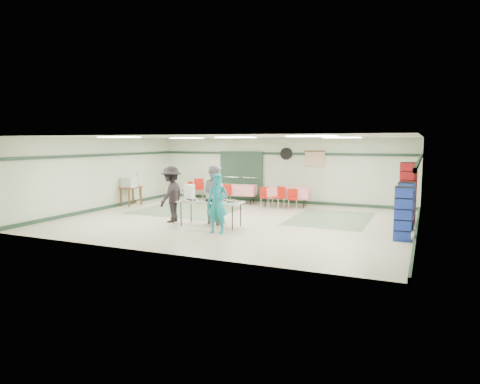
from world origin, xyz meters
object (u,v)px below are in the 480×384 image
at_px(chair_loose_b, 189,189).
at_px(chair_a, 280,195).
at_px(office_printer, 129,182).
at_px(broom, 139,187).
at_px(chair_d, 226,192).
at_px(crate_stack_red, 408,193).
at_px(volunteer_dark, 171,194).
at_px(dining_table_a, 286,192).
at_px(volunteer_grey, 214,194).
at_px(serving_table, 211,203).
at_px(chair_c, 293,197).
at_px(volunteer_teal, 217,204).
at_px(dining_table_b, 235,190).
at_px(chair_loose_a, 199,187).
at_px(crate_stack_blue_b, 403,214).
at_px(printer_table, 131,190).
at_px(chair_b, 265,195).
at_px(crate_stack_blue_a, 406,206).

bearing_deg(chair_loose_b, chair_a, 17.99).
relative_size(office_printer, broom, 0.40).
relative_size(chair_d, crate_stack_red, 0.43).
relative_size(volunteer_dark, dining_table_a, 0.93).
height_order(volunteer_grey, broom, volunteer_grey).
distance_m(serving_table, chair_c, 4.34).
bearing_deg(serving_table, chair_d, 107.88).
height_order(volunteer_teal, chair_a, volunteer_teal).
distance_m(dining_table_b, chair_a, 2.21).
relative_size(serving_table, dining_table_b, 1.08).
height_order(serving_table, volunteer_grey, volunteer_grey).
height_order(volunteer_grey, crate_stack_red, crate_stack_red).
bearing_deg(chair_loose_a, dining_table_b, -42.15).
bearing_deg(serving_table, broom, 146.37).
xyz_separation_m(chair_loose_a, crate_stack_red, (8.71, -2.32, 0.40)).
bearing_deg(chair_c, crate_stack_blue_b, -60.88).
bearing_deg(serving_table, printer_table, 151.50).
bearing_deg(chair_loose_a, printer_table, -148.83).
height_order(volunteer_dark, office_printer, volunteer_dark).
bearing_deg(chair_d, chair_loose_a, 149.28).
xyz_separation_m(chair_b, chair_loose_b, (-3.90, 0.85, 0.00)).
height_order(chair_c, broom, broom).
bearing_deg(dining_table_b, broom, -165.96).
relative_size(volunteer_dark, crate_stack_blue_b, 1.27).
distance_m(dining_table_b, broom, 3.98).
bearing_deg(printer_table, chair_loose_b, 69.69).
height_order(serving_table, crate_stack_blue_b, crate_stack_blue_b).
bearing_deg(chair_loose_b, crate_stack_red, 15.56).
relative_size(dining_table_a, chair_c, 2.45).
bearing_deg(volunteer_grey, chair_d, -52.79).
relative_size(chair_d, office_printer, 1.62).
height_order(dining_table_a, chair_loose_a, chair_loose_a).
bearing_deg(volunteer_teal, crate_stack_blue_b, 9.32).
relative_size(serving_table, chair_loose_a, 2.15).
relative_size(crate_stack_blue_a, crate_stack_blue_b, 0.99).
height_order(chair_c, chair_loose_b, chair_loose_b).
bearing_deg(volunteer_teal, chair_loose_b, 122.93).
bearing_deg(chair_b, broom, 168.94).
bearing_deg(dining_table_b, serving_table, -84.00).
xyz_separation_m(volunteer_dark, crate_stack_blue_b, (6.88, 0.23, -0.19)).
xyz_separation_m(chair_d, office_printer, (-3.42, -1.74, 0.44)).
bearing_deg(chair_loose_b, volunteer_teal, -24.51).
height_order(volunteer_grey, printer_table, volunteer_grey).
relative_size(volunteer_grey, office_printer, 3.55).
height_order(volunteer_teal, crate_stack_blue_b, volunteer_teal).
bearing_deg(chair_a, dining_table_a, 106.78).
relative_size(dining_table_a, chair_b, 2.41).
relative_size(volunteer_dark, crate_stack_red, 0.93).
xyz_separation_m(dining_table_a, printer_table, (-5.76, -2.23, 0.06)).
relative_size(volunteer_grey, chair_loose_a, 2.00).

